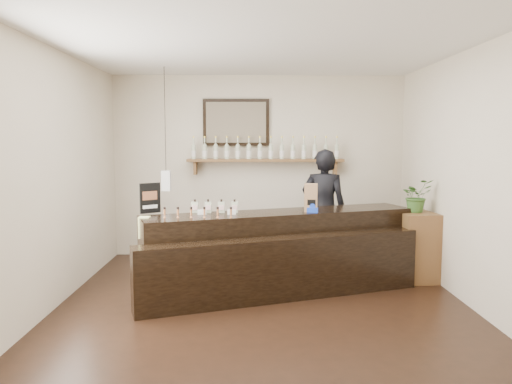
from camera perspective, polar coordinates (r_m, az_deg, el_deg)
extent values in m
plane|color=black|center=(5.60, 0.82, -12.91)|extent=(5.00, 5.00, 0.00)
plane|color=beige|center=(7.81, 0.31, 2.95)|extent=(4.50, 0.00, 4.50)
plane|color=beige|center=(2.83, 2.30, -2.44)|extent=(4.50, 0.00, 4.50)
plane|color=beige|center=(5.71, -22.36, 1.38)|extent=(0.00, 5.00, 5.00)
plane|color=beige|center=(5.83, 23.54, 1.42)|extent=(0.00, 5.00, 5.00)
plane|color=white|center=(5.39, 0.86, 16.53)|extent=(5.00, 5.00, 0.00)
cube|color=brown|center=(7.68, 1.08, 3.65)|extent=(2.40, 0.25, 0.04)
cube|color=brown|center=(7.75, -6.95, 2.74)|extent=(0.04, 0.20, 0.20)
cube|color=brown|center=(7.82, 9.01, 2.74)|extent=(0.04, 0.20, 0.20)
cube|color=black|center=(7.77, -2.29, 7.95)|extent=(1.02, 0.04, 0.72)
cube|color=#493C2F|center=(7.75, -2.29, 7.96)|extent=(0.92, 0.01, 0.62)
cube|color=white|center=(7.01, -10.23, 1.28)|extent=(0.12, 0.12, 0.28)
cylinder|color=black|center=(7.00, -10.36, 8.20)|extent=(0.01, 0.01, 1.41)
cylinder|color=beige|center=(7.71, -7.14, 4.52)|extent=(0.07, 0.07, 0.20)
cone|color=beige|center=(7.71, -7.15, 5.46)|extent=(0.07, 0.07, 0.05)
cylinder|color=beige|center=(7.71, -7.16, 5.91)|extent=(0.02, 0.02, 0.07)
cylinder|color=yellow|center=(7.71, -7.16, 6.26)|extent=(0.03, 0.03, 0.02)
cylinder|color=white|center=(7.71, -7.14, 4.37)|extent=(0.07, 0.07, 0.09)
cylinder|color=beige|center=(7.70, -5.88, 4.53)|extent=(0.07, 0.07, 0.20)
cone|color=beige|center=(7.70, -5.90, 5.48)|extent=(0.07, 0.07, 0.05)
cylinder|color=beige|center=(7.69, -5.90, 5.92)|extent=(0.02, 0.02, 0.07)
cylinder|color=yellow|center=(7.70, -5.90, 6.27)|extent=(0.03, 0.03, 0.02)
cylinder|color=white|center=(7.70, -5.88, 4.38)|extent=(0.07, 0.07, 0.09)
cylinder|color=beige|center=(7.68, -4.62, 4.54)|extent=(0.07, 0.07, 0.20)
cone|color=beige|center=(7.68, -4.63, 5.49)|extent=(0.07, 0.07, 0.05)
cylinder|color=beige|center=(7.68, -4.64, 5.94)|extent=(0.02, 0.02, 0.07)
cylinder|color=yellow|center=(7.68, -4.64, 6.29)|extent=(0.03, 0.03, 0.02)
cylinder|color=white|center=(7.68, -4.62, 4.39)|extent=(0.07, 0.07, 0.09)
cylinder|color=beige|center=(7.67, -3.36, 4.55)|extent=(0.07, 0.07, 0.20)
cone|color=beige|center=(7.67, -3.37, 5.50)|extent=(0.07, 0.07, 0.05)
cylinder|color=beige|center=(7.67, -3.37, 5.95)|extent=(0.02, 0.02, 0.07)
cylinder|color=yellow|center=(7.67, -3.37, 6.30)|extent=(0.03, 0.03, 0.02)
cylinder|color=white|center=(7.68, -3.36, 4.40)|extent=(0.07, 0.07, 0.09)
cylinder|color=beige|center=(7.67, -2.09, 4.56)|extent=(0.07, 0.07, 0.20)
cone|color=beige|center=(7.67, -2.10, 5.50)|extent=(0.07, 0.07, 0.05)
cylinder|color=beige|center=(7.67, -2.10, 5.95)|extent=(0.02, 0.02, 0.07)
cylinder|color=yellow|center=(7.67, -2.10, 6.30)|extent=(0.03, 0.03, 0.02)
cylinder|color=white|center=(7.67, -2.09, 4.40)|extent=(0.07, 0.07, 0.09)
cylinder|color=beige|center=(7.67, -0.82, 4.56)|extent=(0.07, 0.07, 0.20)
cone|color=beige|center=(7.67, -0.83, 5.51)|extent=(0.07, 0.07, 0.05)
cylinder|color=beige|center=(7.67, -0.83, 5.96)|extent=(0.02, 0.02, 0.07)
cylinder|color=yellow|center=(7.67, -0.83, 6.31)|extent=(0.03, 0.03, 0.02)
cylinder|color=white|center=(7.67, -0.82, 4.41)|extent=(0.07, 0.07, 0.09)
cylinder|color=beige|center=(7.67, 0.44, 4.56)|extent=(0.07, 0.07, 0.20)
cone|color=beige|center=(7.67, 0.45, 5.51)|extent=(0.07, 0.07, 0.05)
cylinder|color=beige|center=(7.67, 0.45, 5.96)|extent=(0.02, 0.02, 0.07)
cylinder|color=yellow|center=(7.67, 0.45, 6.31)|extent=(0.03, 0.03, 0.02)
cylinder|color=white|center=(7.67, 0.44, 4.41)|extent=(0.07, 0.07, 0.09)
cylinder|color=beige|center=(7.67, 1.71, 4.56)|extent=(0.07, 0.07, 0.20)
cone|color=beige|center=(7.67, 1.71, 5.51)|extent=(0.07, 0.07, 0.05)
cylinder|color=beige|center=(7.67, 1.72, 5.95)|extent=(0.02, 0.02, 0.07)
cylinder|color=yellow|center=(7.67, 1.72, 6.30)|extent=(0.03, 0.03, 0.02)
cylinder|color=white|center=(7.68, 1.71, 4.41)|extent=(0.07, 0.07, 0.09)
cylinder|color=beige|center=(7.68, 2.98, 4.55)|extent=(0.07, 0.07, 0.20)
cone|color=beige|center=(7.68, 2.98, 5.50)|extent=(0.07, 0.07, 0.05)
cylinder|color=beige|center=(7.68, 2.98, 5.95)|extent=(0.02, 0.02, 0.07)
cylinder|color=yellow|center=(7.68, 2.99, 6.30)|extent=(0.03, 0.03, 0.02)
cylinder|color=white|center=(7.68, 2.98, 4.40)|extent=(0.07, 0.07, 0.09)
cylinder|color=beige|center=(7.70, 4.24, 4.55)|extent=(0.07, 0.07, 0.20)
cone|color=beige|center=(7.70, 4.24, 5.49)|extent=(0.07, 0.07, 0.05)
cylinder|color=beige|center=(7.69, 4.25, 5.94)|extent=(0.02, 0.02, 0.07)
cylinder|color=yellow|center=(7.69, 4.25, 6.29)|extent=(0.03, 0.03, 0.02)
cylinder|color=white|center=(7.70, 4.24, 4.40)|extent=(0.07, 0.07, 0.09)
cylinder|color=beige|center=(7.71, 5.49, 4.54)|extent=(0.07, 0.07, 0.20)
cone|color=beige|center=(7.71, 5.50, 5.48)|extent=(0.07, 0.07, 0.05)
cylinder|color=beige|center=(7.71, 5.51, 5.93)|extent=(0.02, 0.02, 0.07)
cylinder|color=yellow|center=(7.71, 5.51, 6.28)|extent=(0.03, 0.03, 0.02)
cylinder|color=white|center=(7.71, 5.49, 4.39)|extent=(0.07, 0.07, 0.09)
cylinder|color=beige|center=(7.73, 6.74, 4.53)|extent=(0.07, 0.07, 0.20)
cone|color=beige|center=(7.73, 6.76, 5.47)|extent=(0.07, 0.07, 0.05)
cylinder|color=beige|center=(7.73, 6.76, 5.92)|extent=(0.02, 0.02, 0.07)
cylinder|color=yellow|center=(7.73, 6.76, 6.26)|extent=(0.03, 0.03, 0.02)
cylinder|color=white|center=(7.73, 6.74, 4.38)|extent=(0.07, 0.07, 0.09)
cylinder|color=beige|center=(7.76, 7.99, 4.52)|extent=(0.07, 0.07, 0.20)
cone|color=beige|center=(7.76, 8.00, 5.46)|extent=(0.07, 0.07, 0.05)
cylinder|color=beige|center=(7.76, 8.01, 5.90)|extent=(0.02, 0.02, 0.07)
cylinder|color=yellow|center=(7.76, 8.01, 6.25)|extent=(0.03, 0.03, 0.02)
cylinder|color=white|center=(7.76, 7.98, 4.37)|extent=(0.07, 0.07, 0.09)
cylinder|color=beige|center=(7.79, 9.22, 4.50)|extent=(0.07, 0.07, 0.20)
cone|color=beige|center=(7.78, 9.24, 5.44)|extent=(0.07, 0.07, 0.05)
cylinder|color=beige|center=(7.78, 9.24, 5.88)|extent=(0.02, 0.02, 0.07)
cylinder|color=yellow|center=(7.78, 9.25, 6.23)|extent=(0.03, 0.03, 0.02)
cylinder|color=white|center=(7.79, 9.22, 4.35)|extent=(0.07, 0.07, 0.09)
cube|color=black|center=(6.16, 2.88, -6.61)|extent=(3.39, 1.66, 0.94)
cube|color=black|center=(5.75, 3.17, -8.69)|extent=(3.29, 1.38, 0.72)
cube|color=white|center=(5.86, -6.20, -2.31)|extent=(0.10, 0.04, 0.05)
cube|color=white|center=(5.84, -2.80, -2.32)|extent=(0.10, 0.04, 0.05)
cube|color=#E4EB90|center=(5.77, -12.61, -4.54)|extent=(0.12, 0.12, 0.12)
cube|color=#E4EB90|center=(5.75, -12.64, -3.36)|extent=(0.12, 0.12, 0.12)
cube|color=beige|center=(6.03, -6.99, -1.73)|extent=(0.08, 0.08, 0.13)
cube|color=beige|center=(5.99, -7.04, -1.79)|extent=(0.07, 0.00, 0.06)
cylinder|color=black|center=(6.02, -7.00, -0.98)|extent=(0.02, 0.02, 0.03)
cube|color=beige|center=(6.02, -5.49, -1.73)|extent=(0.08, 0.08, 0.13)
cube|color=beige|center=(5.98, -5.52, -1.79)|extent=(0.07, 0.00, 0.06)
cylinder|color=black|center=(6.01, -5.50, -0.98)|extent=(0.02, 0.02, 0.03)
cube|color=beige|center=(6.01, -3.98, -1.73)|extent=(0.08, 0.08, 0.13)
cube|color=beige|center=(5.96, -4.00, -1.79)|extent=(0.07, 0.00, 0.06)
cylinder|color=black|center=(6.00, -3.98, -0.98)|extent=(0.02, 0.02, 0.03)
cube|color=beige|center=(6.00, -2.46, -1.73)|extent=(0.08, 0.08, 0.13)
cube|color=beige|center=(5.96, -2.47, -1.79)|extent=(0.07, 0.00, 0.06)
cylinder|color=black|center=(5.99, -2.47, -0.98)|extent=(0.02, 0.02, 0.03)
cylinder|color=#A86338|center=(5.72, -10.37, -4.15)|extent=(0.07, 0.07, 0.20)
cone|color=#A86338|center=(5.70, -10.40, -2.89)|extent=(0.07, 0.07, 0.05)
cylinder|color=#A86338|center=(5.69, -10.41, -2.30)|extent=(0.02, 0.02, 0.07)
cylinder|color=black|center=(5.68, -10.42, -1.83)|extent=(0.03, 0.03, 0.02)
cylinder|color=white|center=(5.72, -10.37, -4.35)|extent=(0.07, 0.07, 0.09)
cylinder|color=#A86338|center=(5.69, -8.89, -4.17)|extent=(0.07, 0.07, 0.20)
cone|color=#A86338|center=(5.67, -8.91, -2.90)|extent=(0.07, 0.07, 0.05)
cylinder|color=#A86338|center=(5.66, -8.92, -2.30)|extent=(0.02, 0.02, 0.07)
cylinder|color=black|center=(5.66, -8.93, -1.83)|extent=(0.03, 0.03, 0.02)
cylinder|color=white|center=(5.70, -8.89, -4.37)|extent=(0.07, 0.07, 0.09)
cylinder|color=#A86338|center=(5.67, -7.40, -4.18)|extent=(0.07, 0.07, 0.20)
cone|color=#A86338|center=(5.65, -7.42, -2.91)|extent=(0.07, 0.07, 0.05)
cylinder|color=#A86338|center=(5.64, -7.42, -2.31)|extent=(0.02, 0.02, 0.07)
cylinder|color=black|center=(5.64, -7.43, -1.84)|extent=(0.03, 0.03, 0.02)
cylinder|color=white|center=(5.68, -7.40, -4.38)|extent=(0.07, 0.07, 0.09)
cylinder|color=#A86338|center=(5.66, -5.90, -4.19)|extent=(0.07, 0.07, 0.20)
cone|color=#A86338|center=(5.64, -5.91, -2.92)|extent=(0.07, 0.07, 0.05)
cylinder|color=#A86338|center=(5.63, -5.92, -2.31)|extent=(0.02, 0.02, 0.07)
cylinder|color=black|center=(5.62, -5.92, -1.84)|extent=(0.03, 0.03, 0.02)
cylinder|color=white|center=(5.66, -5.89, -4.39)|extent=(0.07, 0.07, 0.09)
cylinder|color=#A86338|center=(5.65, -4.39, -4.19)|extent=(0.07, 0.07, 0.20)
cone|color=#A86338|center=(5.63, -4.40, -2.92)|extent=(0.07, 0.07, 0.05)
cylinder|color=#A86338|center=(5.62, -4.40, -2.32)|extent=(0.02, 0.02, 0.07)
cylinder|color=black|center=(5.61, -4.41, -1.84)|extent=(0.03, 0.03, 0.02)
cylinder|color=white|center=(5.65, -4.39, -4.40)|extent=(0.07, 0.07, 0.09)
cylinder|color=#A86338|center=(5.64, -2.87, -4.20)|extent=(0.07, 0.07, 0.20)
cone|color=#A86338|center=(5.62, -2.88, -2.92)|extent=(0.07, 0.07, 0.05)
cylinder|color=#A86338|center=(5.61, -2.88, -2.32)|extent=(0.02, 0.02, 0.07)
cylinder|color=black|center=(5.60, -2.88, -1.84)|extent=(0.03, 0.03, 0.02)
cylinder|color=white|center=(5.64, -2.87, -4.40)|extent=(0.07, 0.07, 0.09)
cube|color=black|center=(6.06, -12.01, -0.68)|extent=(0.22, 0.16, 0.36)
cube|color=brown|center=(6.04, -12.04, -0.40)|extent=(0.15, 0.11, 0.10)
cube|color=white|center=(6.06, -12.01, -1.66)|extent=(0.15, 0.11, 0.04)
cube|color=olive|center=(6.07, 6.29, -0.66)|extent=(0.17, 0.14, 0.34)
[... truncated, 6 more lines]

